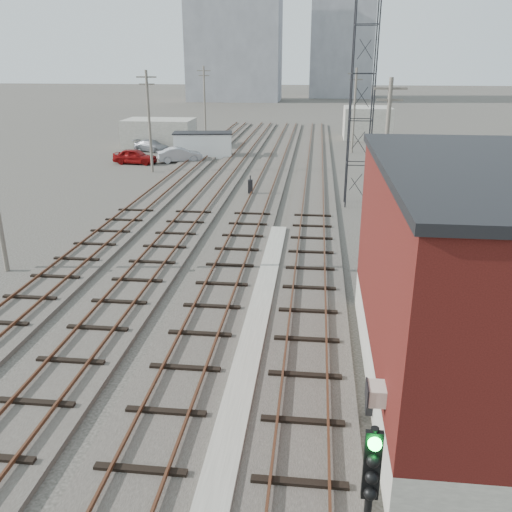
# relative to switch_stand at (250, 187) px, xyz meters

# --- Properties ---
(ground) EXTENTS (320.00, 320.00, 0.00)m
(ground) POSITION_rel_switch_stand_xyz_m (2.35, 23.14, -0.70)
(ground) COLOR #282621
(ground) RESTS_ON ground
(track_right) EXTENTS (3.20, 90.00, 0.39)m
(track_right) POSITION_rel_switch_stand_xyz_m (4.85, 2.14, -0.59)
(track_right) COLOR #332D28
(track_right) RESTS_ON ground
(track_mid_right) EXTENTS (3.20, 90.00, 0.39)m
(track_mid_right) POSITION_rel_switch_stand_xyz_m (0.85, 2.14, -0.59)
(track_mid_right) COLOR #332D28
(track_mid_right) RESTS_ON ground
(track_mid_left) EXTENTS (3.20, 90.00, 0.39)m
(track_mid_left) POSITION_rel_switch_stand_xyz_m (-3.15, 2.14, -0.59)
(track_mid_left) COLOR #332D28
(track_mid_left) RESTS_ON ground
(track_left) EXTENTS (3.20, 90.00, 0.39)m
(track_left) POSITION_rel_switch_stand_xyz_m (-7.15, 2.14, -0.59)
(track_left) COLOR #332D28
(track_left) RESTS_ON ground
(platform_curb) EXTENTS (0.90, 28.00, 0.26)m
(platform_curb) POSITION_rel_switch_stand_xyz_m (2.85, -22.86, -0.57)
(platform_curb) COLOR gray
(platform_curb) RESTS_ON ground
(brick_building) EXTENTS (6.54, 12.20, 7.22)m
(brick_building) POSITION_rel_switch_stand_xyz_m (9.85, -24.86, 2.93)
(brick_building) COLOR gray
(brick_building) RESTS_ON ground
(lattice_tower) EXTENTS (1.60, 1.60, 15.00)m
(lattice_tower) POSITION_rel_switch_stand_xyz_m (7.85, -1.86, 6.80)
(lattice_tower) COLOR black
(lattice_tower) RESTS_ON ground
(utility_pole_left_b) EXTENTS (1.80, 0.24, 9.00)m
(utility_pole_left_b) POSITION_rel_switch_stand_xyz_m (-10.15, 8.14, 4.10)
(utility_pole_left_b) COLOR #595147
(utility_pole_left_b) RESTS_ON ground
(utility_pole_left_c) EXTENTS (1.80, 0.24, 9.00)m
(utility_pole_left_c) POSITION_rel_switch_stand_xyz_m (-10.15, 33.14, 4.10)
(utility_pole_left_c) COLOR #595147
(utility_pole_left_c) RESTS_ON ground
(utility_pole_right_a) EXTENTS (1.80, 0.24, 9.00)m
(utility_pole_right_a) POSITION_rel_switch_stand_xyz_m (8.85, -8.86, 4.10)
(utility_pole_right_a) COLOR #595147
(utility_pole_right_a) RESTS_ON ground
(utility_pole_right_b) EXTENTS (1.80, 0.24, 9.00)m
(utility_pole_right_b) POSITION_rel_switch_stand_xyz_m (8.85, 21.14, 4.10)
(utility_pole_right_b) COLOR #595147
(utility_pole_right_b) RESTS_ON ground
(apartment_left) EXTENTS (22.00, 14.00, 30.00)m
(apartment_left) POSITION_rel_switch_stand_xyz_m (-15.65, 98.14, 14.30)
(apartment_left) COLOR gray
(apartment_left) RESTS_ON ground
(apartment_right) EXTENTS (16.00, 12.00, 26.00)m
(apartment_right) POSITION_rel_switch_stand_xyz_m (10.35, 113.14, 12.30)
(apartment_right) COLOR gray
(apartment_right) RESTS_ON ground
(shed_left) EXTENTS (8.00, 5.00, 3.20)m
(shed_left) POSITION_rel_switch_stand_xyz_m (-13.65, 23.14, 0.90)
(shed_left) COLOR gray
(shed_left) RESTS_ON ground
(shed_right) EXTENTS (6.00, 6.00, 4.00)m
(shed_right) POSITION_rel_switch_stand_xyz_m (11.35, 33.14, 1.30)
(shed_right) COLOR gray
(shed_right) RESTS_ON ground
(switch_stand) EXTENTS (0.35, 0.35, 1.48)m
(switch_stand) POSITION_rel_switch_stand_xyz_m (0.00, 0.00, 0.00)
(switch_stand) COLOR black
(switch_stand) RESTS_ON ground
(site_trailer) EXTENTS (6.52, 3.56, 2.61)m
(site_trailer) POSITION_rel_switch_stand_xyz_m (-7.10, 16.69, 0.62)
(site_trailer) COLOR white
(site_trailer) RESTS_ON ground
(car_red) EXTENTS (4.51, 2.18, 1.48)m
(car_red) POSITION_rel_switch_stand_xyz_m (-13.06, 12.01, 0.04)
(car_red) COLOR maroon
(car_red) RESTS_ON ground
(car_silver) EXTENTS (4.74, 3.03, 1.47)m
(car_silver) POSITION_rel_switch_stand_xyz_m (-8.82, 13.44, 0.04)
(car_silver) COLOR #93959A
(car_silver) RESTS_ON ground
(car_grey) EXTENTS (4.79, 3.42, 1.29)m
(car_grey) POSITION_rel_switch_stand_xyz_m (-13.60, 19.54, -0.05)
(car_grey) COLOR gray
(car_grey) RESTS_ON ground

